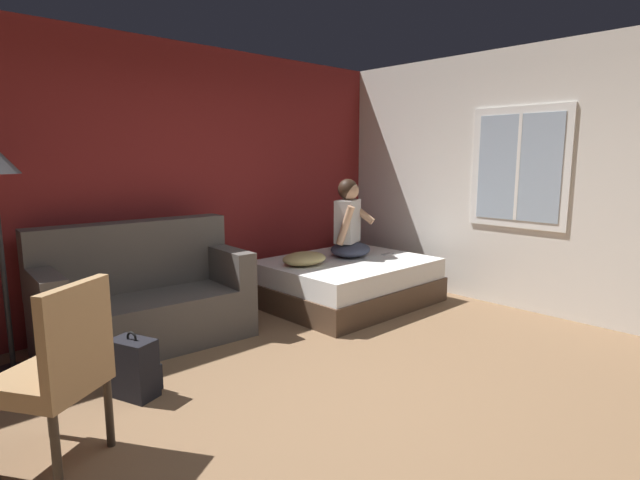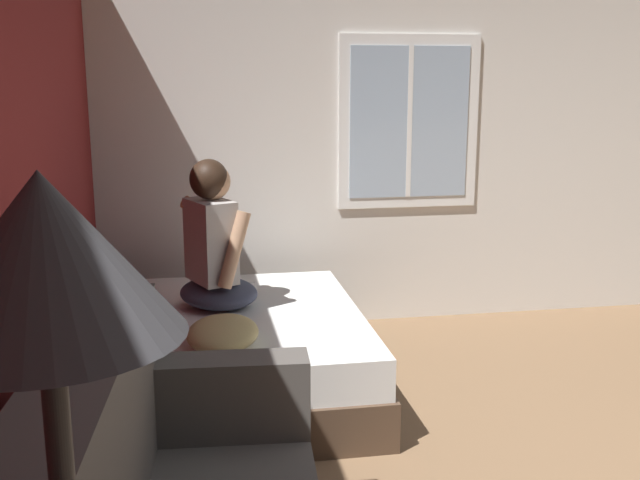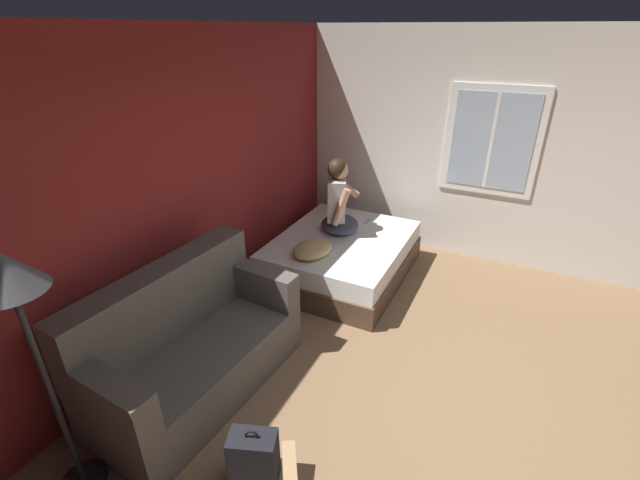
{
  "view_description": "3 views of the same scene",
  "coord_description": "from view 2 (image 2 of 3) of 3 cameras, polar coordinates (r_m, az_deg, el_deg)",
  "views": [
    {
      "loc": [
        -2.08,
        -1.97,
        1.6
      ],
      "look_at": [
        1.06,
        1.38,
        0.83
      ],
      "focal_mm": 28.0,
      "sensor_mm": 36.0,
      "label": 1
    },
    {
      "loc": [
        -2.33,
        1.98,
        1.81
      ],
      "look_at": [
        0.82,
        1.43,
        1.11
      ],
      "focal_mm": 42.0,
      "sensor_mm": 36.0,
      "label": 2
    },
    {
      "loc": [
        -2.27,
        -0.0,
        2.65
      ],
      "look_at": [
        0.82,
        1.53,
        0.93
      ],
      "focal_mm": 24.0,
      "sensor_mm": 36.0,
      "label": 3
    }
  ],
  "objects": [
    {
      "name": "bed",
      "position": [
        4.42,
        -6.09,
        -8.59
      ],
      "size": [
        1.77,
        1.43,
        0.48
      ],
      "color": "#4C3828",
      "rests_on": "ground"
    },
    {
      "name": "wall_side_with_window",
      "position": [
        5.73,
        10.31,
        7.57
      ],
      "size": [
        0.19,
        6.67,
        2.7
      ],
      "color": "silver",
      "rests_on": "ground"
    },
    {
      "name": "floor_lamp",
      "position": [
        1.07,
        -19.65,
        -9.5
      ],
      "size": [
        0.36,
        0.36,
        1.7
      ],
      "color": "black",
      "rests_on": "ground"
    },
    {
      "name": "throw_pillow",
      "position": [
        3.82,
        -7.42,
        -7.05
      ],
      "size": [
        0.53,
        0.43,
        0.14
      ],
      "primitive_type": "ellipsoid",
      "rotation": [
        0.0,
        0.0,
        -0.16
      ],
      "color": "tan",
      "rests_on": "bed"
    },
    {
      "name": "cell_phone",
      "position": [
        4.88,
        -5.38,
        -3.48
      ],
      "size": [
        0.15,
        0.08,
        0.01
      ],
      "primitive_type": "cube",
      "rotation": [
        0.0,
        0.0,
        1.49
      ],
      "color": "#B7B7BC",
      "rests_on": "bed"
    },
    {
      "name": "person_seated",
      "position": [
        4.39,
        -8.04,
        -0.6
      ],
      "size": [
        0.65,
        0.61,
        0.88
      ],
      "color": "#383D51",
      "rests_on": "bed"
    }
  ]
}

